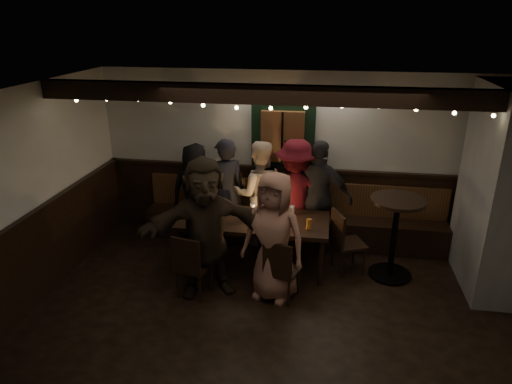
% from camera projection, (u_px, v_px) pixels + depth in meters
% --- Properties ---
extents(room, '(6.02, 5.01, 2.62)m').
position_uv_depth(room, '(371.00, 202.00, 5.89)').
color(room, black).
rests_on(room, ground).
extents(dining_table, '(2.04, 0.87, 0.88)m').
position_uv_depth(dining_table, '(253.00, 223.00, 6.25)').
color(dining_table, black).
rests_on(dining_table, ground).
extents(chair_near_left, '(0.46, 0.46, 0.86)m').
position_uv_depth(chair_near_left, '(190.00, 263.00, 5.61)').
color(chair_near_left, black).
rests_on(chair_near_left, ground).
extents(chair_near_right, '(0.48, 0.48, 0.83)m').
position_uv_depth(chair_near_right, '(280.00, 267.00, 5.54)').
color(chair_near_right, black).
rests_on(chair_near_right, ground).
extents(chair_end, '(0.53, 0.53, 0.89)m').
position_uv_depth(chair_end, '(344.00, 239.00, 6.18)').
color(chair_end, black).
rests_on(chair_end, ground).
extents(high_top, '(0.71, 0.71, 1.13)m').
position_uv_depth(high_top, '(395.00, 228.00, 6.00)').
color(high_top, black).
rests_on(high_top, ground).
extents(person_a, '(0.79, 0.55, 1.56)m').
position_uv_depth(person_a, '(196.00, 193.00, 7.00)').
color(person_a, black).
rests_on(person_a, ground).
extents(person_b, '(0.72, 0.62, 1.67)m').
position_uv_depth(person_b, '(225.00, 192.00, 6.87)').
color(person_b, black).
rests_on(person_b, ground).
extents(person_c, '(0.91, 0.78, 1.63)m').
position_uv_depth(person_c, '(259.00, 193.00, 6.88)').
color(person_c, beige).
rests_on(person_c, ground).
extents(person_d, '(1.16, 0.76, 1.69)m').
position_uv_depth(person_d, '(295.00, 195.00, 6.74)').
color(person_d, '#460B13').
rests_on(person_d, ground).
extents(person_e, '(1.07, 0.66, 1.70)m').
position_uv_depth(person_e, '(319.00, 197.00, 6.66)').
color(person_e, '#262529').
rests_on(person_e, ground).
extents(person_f, '(1.75, 1.09, 1.80)m').
position_uv_depth(person_f, '(206.00, 228.00, 5.59)').
color(person_f, black).
rests_on(person_f, ground).
extents(person_g, '(0.92, 0.73, 1.65)m').
position_uv_depth(person_g, '(274.00, 237.00, 5.52)').
color(person_g, '#A36D5C').
rests_on(person_g, ground).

